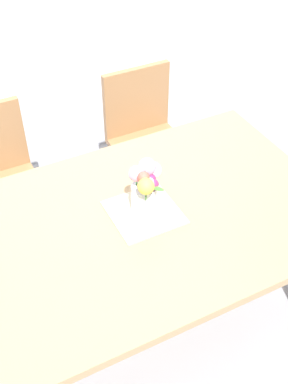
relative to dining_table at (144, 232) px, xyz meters
The scene contains 5 objects.
ground_plane 0.69m from the dining_table, ahead, with size 12.00×12.00×0.00m, color #939399.
dining_table is the anchor object (origin of this frame).
chair_right 0.99m from the dining_table, 62.65° to the left, with size 0.42×0.42×0.90m.
placemat 0.09m from the dining_table, 60.07° to the left, with size 0.28×0.28×0.01m, color beige.
flower_vase 0.23m from the dining_table, 50.07° to the left, with size 0.15×0.17×0.25m.
Camera 1 is at (-0.67, -1.31, 2.23)m, focal length 46.12 mm.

